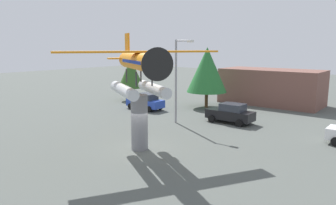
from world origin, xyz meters
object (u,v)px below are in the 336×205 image
(car_near_blue, at_px, (146,101))
(tree_west, at_px, (131,73))
(car_mid_black, at_px, (231,113))
(floatplane_monument, at_px, (139,69))
(tree_east, at_px, (207,70))
(display_pedestal, at_px, (139,122))
(storefront_building, at_px, (271,87))
(streetlight_primary, at_px, (178,75))

(car_near_blue, bearing_deg, tree_west, -31.24)
(car_near_blue, xyz_separation_m, car_mid_black, (10.05, 0.24, 0.00))
(floatplane_monument, distance_m, tree_east, 16.11)
(car_near_blue, bearing_deg, tree_east, -131.12)
(display_pedestal, bearing_deg, floatplane_monument, -30.10)
(tree_east, bearing_deg, car_mid_black, -41.23)
(display_pedestal, xyz_separation_m, storefront_building, (0.34, 22.00, 0.23))
(car_near_blue, height_order, tree_east, tree_east)
(storefront_building, bearing_deg, car_mid_black, -85.88)
(display_pedestal, distance_m, car_mid_black, 10.58)
(display_pedestal, distance_m, storefront_building, 22.00)
(display_pedestal, height_order, car_mid_black, display_pedestal)
(tree_west, distance_m, tree_east, 10.20)
(car_near_blue, distance_m, tree_west, 6.96)
(storefront_building, bearing_deg, display_pedestal, -90.88)
(car_near_blue, distance_m, storefront_building, 14.99)
(car_mid_black, bearing_deg, streetlight_primary, 39.84)
(floatplane_monument, xyz_separation_m, car_near_blue, (-9.00, 10.30, -4.44))
(tree_east, bearing_deg, streetlight_primary, -76.16)
(display_pedestal, xyz_separation_m, tree_east, (-4.41, 15.36, 2.37))
(car_mid_black, bearing_deg, storefront_building, -85.88)
(car_mid_black, xyz_separation_m, streetlight_primary, (-3.63, -3.03, 3.40))
(floatplane_monument, bearing_deg, car_mid_black, 114.38)
(car_mid_black, relative_size, storefront_building, 0.37)
(display_pedestal, distance_m, car_near_blue, 13.59)
(car_mid_black, distance_m, streetlight_primary, 5.82)
(floatplane_monument, relative_size, storefront_building, 0.84)
(display_pedestal, xyz_separation_m, streetlight_primary, (-2.46, 7.44, 2.45))
(streetlight_primary, bearing_deg, storefront_building, 79.12)
(floatplane_monument, height_order, streetlight_primary, floatplane_monument)
(streetlight_primary, height_order, tree_east, streetlight_primary)
(tree_west, bearing_deg, floatplane_monument, -43.21)
(floatplane_monument, bearing_deg, storefront_building, 119.51)
(streetlight_primary, xyz_separation_m, storefront_building, (2.80, 14.56, -2.23))
(storefront_building, height_order, tree_east, tree_east)
(floatplane_monument, relative_size, tree_east, 1.43)
(car_near_blue, relative_size, storefront_building, 0.37)
(display_pedestal, relative_size, tree_west, 0.70)
(car_mid_black, bearing_deg, tree_east, -41.23)
(floatplane_monument, xyz_separation_m, tree_east, (-4.52, 15.43, -1.12))
(car_near_blue, bearing_deg, storefront_building, -128.09)
(car_near_blue, xyz_separation_m, streetlight_primary, (6.42, -2.79, 3.40))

